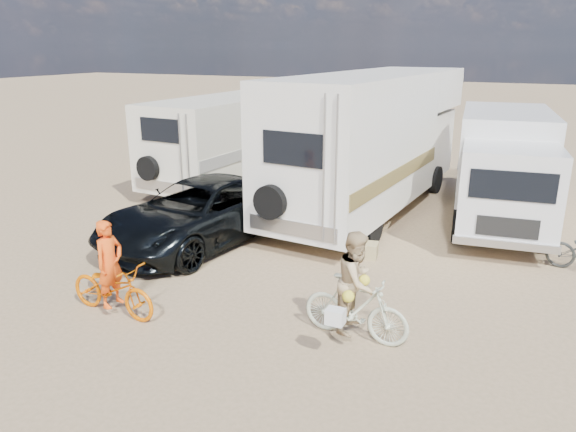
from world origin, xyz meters
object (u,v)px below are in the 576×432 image
at_px(box_truck, 504,170).
at_px(rv_main, 372,143).
at_px(dark_suv, 200,212).
at_px(cooler, 213,229).
at_px(bike_woman, 356,308).
at_px(rv_left, 229,142).
at_px(rider_woman, 356,292).
at_px(crate, 368,250).
at_px(rider_man, 111,273).
at_px(bike_man, 112,289).

bearing_deg(box_truck, rv_main, 177.37).
height_order(box_truck, dark_suv, box_truck).
bearing_deg(cooler, bike_woman, -34.96).
height_order(rv_main, rv_left, rv_main).
distance_m(dark_suv, bike_woman, 5.73).
bearing_deg(cooler, rv_main, 54.47).
relative_size(box_truck, rider_woman, 3.94).
distance_m(rv_main, box_truck, 3.67).
distance_m(box_truck, dark_suv, 8.21).
bearing_deg(rv_left, crate, -32.59).
height_order(rv_left, dark_suv, rv_left).
relative_size(dark_suv, rider_woman, 3.26).
distance_m(rv_main, rider_man, 8.84).
height_order(rv_main, rider_woman, rv_main).
height_order(box_truck, bike_man, box_truck).
relative_size(dark_suv, rider_man, 3.45).
distance_m(box_truck, bike_man, 10.57).
xyz_separation_m(box_truck, bike_woman, (-1.72, -7.65, -0.94)).
bearing_deg(crate, box_truck, 57.60).
bearing_deg(rider_man, cooler, 10.48).
bearing_deg(rider_woman, rv_left, 45.20).
relative_size(bike_woman, rider_woman, 1.08).
distance_m(dark_suv, cooler, 0.66).
relative_size(box_truck, rider_man, 4.17).
bearing_deg(crate, rider_man, -126.79).
bearing_deg(box_truck, bike_man, -130.67).
xyz_separation_m(rv_main, rider_man, (-2.38, -8.43, -1.18)).
xyz_separation_m(dark_suv, cooler, (0.13, 0.36, -0.53)).
bearing_deg(dark_suv, rider_man, -70.25).
height_order(rv_left, rider_woman, rv_left).
relative_size(rv_left, rider_man, 4.33).
xyz_separation_m(bike_man, rider_man, (0.00, 0.00, 0.31)).
xyz_separation_m(rv_main, cooler, (-2.90, -4.18, -1.74)).
distance_m(box_truck, bike_woman, 7.90).
bearing_deg(crate, bike_man, -126.79).
xyz_separation_m(bike_man, cooler, (-0.53, 4.25, -0.26)).
bearing_deg(box_truck, rider_man, -130.67).
bearing_deg(bike_man, rv_main, -12.29).
relative_size(rider_woman, crate, 3.99).
bearing_deg(cooler, rider_man, -83.74).
height_order(dark_suv, bike_man, dark_suv).
distance_m(rider_man, crate, 5.80).
xyz_separation_m(rider_man, cooler, (-0.53, 4.25, -0.57)).
bearing_deg(bike_man, dark_suv, 12.95).
xyz_separation_m(dark_suv, rider_woman, (4.94, -2.91, 0.08)).
bearing_deg(bike_man, cooler, 10.48).
relative_size(rv_main, box_truck, 1.41).
xyz_separation_m(bike_woman, rider_woman, (0.00, 0.00, 0.30)).
relative_size(rv_left, crate, 16.29).
xyz_separation_m(rv_main, bike_man, (-2.38, -8.43, -1.49)).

